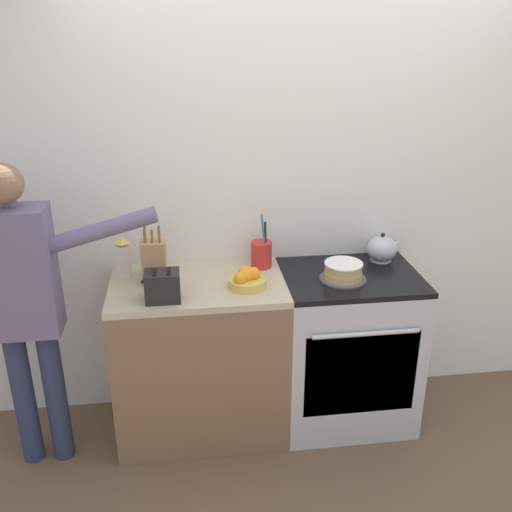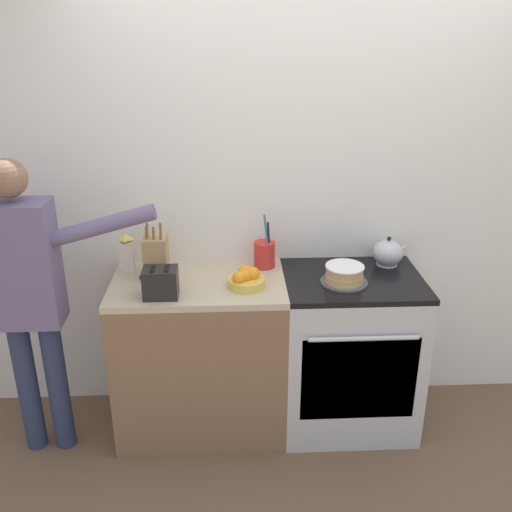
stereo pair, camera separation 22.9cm
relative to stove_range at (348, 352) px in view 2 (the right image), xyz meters
The scene contains 12 objects.
ground_plane 0.59m from the stove_range, 128.91° to the right, with size 16.00×16.00×0.00m, color brown.
wall_back 0.92m from the stove_range, 126.55° to the left, with size 8.00×0.04×2.60m.
counter_cabinet 0.84m from the stove_range, behind, with size 0.93×0.58×0.93m.
stove_range is the anchor object (origin of this frame).
layer_cake 0.52m from the stove_range, 137.86° to the right, with size 0.25×0.25×0.10m.
tea_kettle 0.61m from the stove_range, 37.16° to the left, with size 0.21×0.17×0.17m.
knife_block 1.21m from the stove_range, behind, with size 0.12×0.16×0.32m.
utensil_crock 0.74m from the stove_range, 159.61° to the left, with size 0.12×0.12×0.32m.
fruit_bowl 0.78m from the stove_range, behind, with size 0.20×0.20×0.11m.
toaster 1.16m from the stove_range, behind, with size 0.19×0.13×0.16m.
milk_carton 1.36m from the stove_range, behind, with size 0.07×0.07×0.22m.
person_baker 1.76m from the stove_range, behind, with size 0.93×0.20×1.63m.
Camera 2 is at (-0.43, -2.48, 2.22)m, focal length 40.00 mm.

